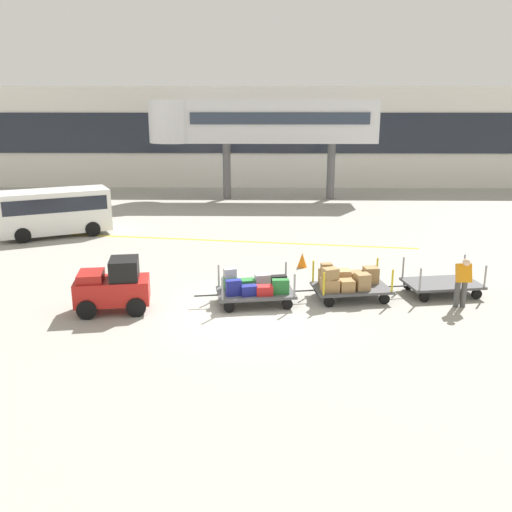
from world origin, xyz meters
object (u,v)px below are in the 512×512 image
Objects in this scene: baggage_cart_middle at (347,282)px; safety_cone_near at (302,260)px; baggage_cart_tail at (442,284)px; baggage_tug at (114,287)px; baggage_handler at (463,280)px; shuttle_van at (54,209)px; baggage_cart_lead at (254,288)px.

baggage_cart_middle is 3.64m from safety_cone_near.
baggage_cart_tail is 5.60× the size of safety_cone_near.
baggage_tug is 7.04m from baggage_cart_middle.
shuttle_van is (-15.47, 9.15, 0.37)m from baggage_handler.
baggage_tug is at bearing -170.37° from baggage_cart_lead.
baggage_tug reaches higher than baggage_handler.
shuttle_van is (-12.19, 8.41, 0.68)m from baggage_cart_middle.
baggage_cart_lead and baggage_cart_tail have the same top height.
baggage_cart_lead is at bearing 177.76° from baggage_handler.
baggage_cart_tail is (3.08, 0.46, -0.21)m from baggage_cart_middle.
baggage_cart_middle is 3.12m from baggage_cart_tail.
shuttle_van reaches higher than baggage_cart_middle.
shuttle_van reaches higher than baggage_handler.
baggage_cart_lead is 1.97× the size of baggage_handler.
baggage_tug is at bearing -141.26° from safety_cone_near.
shuttle_van is (-5.25, 9.60, 0.48)m from baggage_tug.
baggage_tug is 0.73× the size of baggage_cart_lead.
baggage_tug reaches higher than baggage_cart_lead.
baggage_handler is at bearing -30.60° from shuttle_van.
safety_cone_near is (-4.44, 4.18, -0.59)m from baggage_handler.
baggage_cart_middle is 5.60× the size of safety_cone_near.
shuttle_van reaches higher than baggage_cart_tail.
baggage_handler is 2.84× the size of safety_cone_near.
shuttle_van is at bearing 145.41° from baggage_cart_middle.
safety_cone_near is at bearing 136.71° from baggage_handler.
baggage_tug is 1.44× the size of baggage_handler.
baggage_tug reaches higher than baggage_cart_tail.
baggage_cart_middle is at bearing -171.44° from baggage_cart_tail.
shuttle_van is at bearing 118.68° from baggage_tug.
shuttle_van is at bearing 149.40° from baggage_handler.
baggage_handler is (10.22, 0.45, 0.11)m from baggage_tug.
shuttle_van is (-9.33, 8.91, 0.74)m from baggage_cart_lead.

